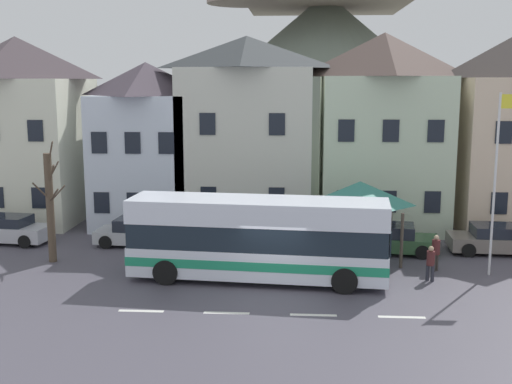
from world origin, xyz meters
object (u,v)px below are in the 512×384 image
(bus_shelter, at_px, (360,194))
(pedestrian_00, at_px, (436,251))
(parked_car_01, at_px, (497,239))
(parked_car_03, at_px, (388,239))
(public_bench, at_px, (325,235))
(townhouse_03, at_px, (382,131))
(parked_car_02, at_px, (7,229))
(townhouse_02, at_px, (247,133))
(flagpole, at_px, (497,172))
(bare_tree_00, at_px, (50,206))
(transit_bus, at_px, (258,240))
(hilltop_castle, at_px, (323,78))
(pedestrian_02, at_px, (431,261))
(townhouse_00, at_px, (20,130))
(townhouse_01, at_px, (148,144))
(parked_car_00, at_px, (138,232))
(pedestrian_01, at_px, (363,244))

(bus_shelter, xyz_separation_m, pedestrian_00, (3.02, -2.04, -2.05))
(parked_car_01, distance_m, parked_car_03, 5.07)
(bus_shelter, bearing_deg, public_bench, 123.04)
(townhouse_03, bearing_deg, parked_car_01, -49.62)
(parked_car_02, xyz_separation_m, parked_car_03, (18.58, -0.63, -0.01))
(townhouse_02, relative_size, parked_car_02, 2.36)
(parked_car_02, bearing_deg, flagpole, -2.62)
(townhouse_03, relative_size, bare_tree_00, 1.93)
(townhouse_02, xyz_separation_m, transit_bus, (1.23, -9.92, -3.47))
(parked_car_02, distance_m, parked_car_03, 18.59)
(hilltop_castle, xyz_separation_m, pedestrian_02, (3.19, -30.88, -7.36))
(hilltop_castle, distance_m, parked_car_01, 28.32)
(townhouse_00, distance_m, parked_car_03, 21.27)
(bus_shelter, bearing_deg, townhouse_01, 149.47)
(parked_car_03, relative_size, public_bench, 2.85)
(parked_car_03, bearing_deg, townhouse_01, 162.96)
(townhouse_01, height_order, parked_car_00, townhouse_01)
(pedestrian_00, distance_m, bare_tree_00, 16.72)
(pedestrian_01, relative_size, public_bench, 1.00)
(townhouse_03, bearing_deg, bare_tree_00, -151.44)
(townhouse_00, xyz_separation_m, transit_bus, (14.14, -10.45, -3.50))
(townhouse_03, distance_m, pedestrian_01, 9.26)
(townhouse_03, distance_m, flagpole, 9.78)
(hilltop_castle, distance_m, bus_shelter, 27.97)
(townhouse_03, xyz_separation_m, parked_car_01, (4.74, -5.57, -4.57))
(bus_shelter, xyz_separation_m, parked_car_02, (-17.16, 1.49, -2.25))
(pedestrian_01, bearing_deg, bus_shelter, 92.76)
(bare_tree_00, bearing_deg, flagpole, -2.23)
(parked_car_02, distance_m, flagpole, 23.00)
(bus_shelter, distance_m, pedestrian_00, 4.18)
(townhouse_00, bearing_deg, bus_shelter, -20.04)
(transit_bus, height_order, parked_car_00, transit_bus)
(bus_shelter, bearing_deg, parked_car_01, 9.70)
(bus_shelter, xyz_separation_m, parked_car_03, (1.42, 0.86, -2.27))
(townhouse_01, relative_size, hilltop_castle, 0.24)
(townhouse_02, xyz_separation_m, pedestrian_00, (8.62, -8.26, -4.26))
(parked_car_00, distance_m, public_bench, 9.14)
(townhouse_01, distance_m, bus_shelter, 13.07)
(parked_car_00, height_order, pedestrian_02, pedestrian_02)
(pedestrian_00, bearing_deg, townhouse_00, 157.79)
(townhouse_02, xyz_separation_m, bus_shelter, (5.60, -6.22, -2.22))
(transit_bus, bearing_deg, pedestrian_00, 17.79)
(flagpole, bearing_deg, pedestrian_01, 168.45)
(public_bench, bearing_deg, townhouse_03, 54.59)
(townhouse_00, distance_m, bus_shelter, 19.84)
(townhouse_00, relative_size, townhouse_03, 0.99)
(parked_car_00, bearing_deg, parked_car_01, -176.95)
(townhouse_03, relative_size, flagpole, 1.40)
(bus_shelter, relative_size, parked_car_02, 0.83)
(bare_tree_00, bearing_deg, parked_car_00, 45.02)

